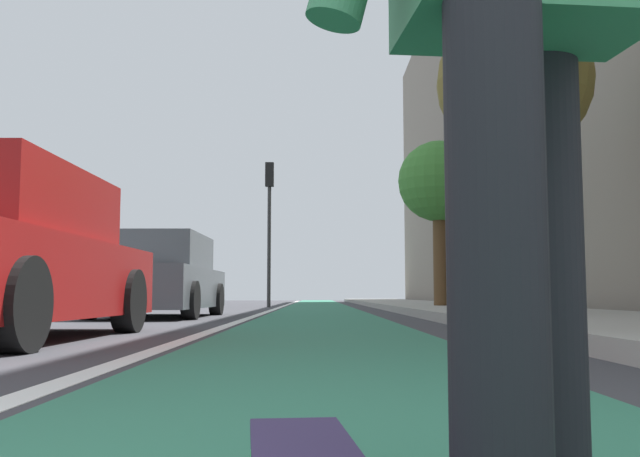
# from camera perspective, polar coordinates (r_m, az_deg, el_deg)

# --- Properties ---
(ground_plane) EXTENTS (80.00, 80.00, 0.00)m
(ground_plane) POSITION_cam_1_polar(r_m,az_deg,el_deg) (10.36, 0.08, -7.56)
(ground_plane) COLOR #38383D
(bike_lane_paint) EXTENTS (56.00, 2.15, 0.00)m
(bike_lane_paint) POSITION_cam_1_polar(r_m,az_deg,el_deg) (24.36, -0.15, -6.29)
(bike_lane_paint) COLOR #2D7256
(bike_lane_paint) RESTS_ON ground
(lane_stripe_white) EXTENTS (52.00, 0.16, 0.01)m
(lane_stripe_white) POSITION_cam_1_polar(r_m,az_deg,el_deg) (20.39, -3.58, -6.46)
(lane_stripe_white) COLOR silver
(lane_stripe_white) RESTS_ON ground
(sidewalk_curb) EXTENTS (52.00, 3.20, 0.15)m
(sidewalk_curb) POSITION_cam_1_polar(r_m,az_deg,el_deg) (18.67, 10.14, -6.27)
(sidewalk_curb) COLOR #9E9B93
(sidewalk_curb) RESTS_ON ground
(building_facade) EXTENTS (40.00, 1.20, 13.69)m
(building_facade) POSITION_cam_1_polar(r_m,az_deg,el_deg) (24.01, 14.21, 10.39)
(building_facade) COLOR gray
(building_facade) RESTS_ON ground
(parked_car_mid) EXTENTS (4.36, 1.91, 1.47)m
(parked_car_mid) POSITION_cam_1_polar(r_m,az_deg,el_deg) (13.08, -12.80, -3.89)
(parked_car_mid) COLOR #4C5156
(parked_car_mid) RESTS_ON ground
(traffic_light) EXTENTS (0.33, 0.28, 4.79)m
(traffic_light) POSITION_cam_1_polar(r_m,az_deg,el_deg) (23.56, -4.09, 1.67)
(traffic_light) COLOR #2D2D2D
(traffic_light) RESTS_ON ground
(street_tree_mid) EXTENTS (2.31, 2.31, 4.74)m
(street_tree_mid) POSITION_cam_1_polar(r_m,az_deg,el_deg) (11.21, 15.33, 11.10)
(street_tree_mid) COLOR brown
(street_tree_mid) RESTS_ON ground
(street_tree_far) EXTENTS (1.96, 1.96, 4.12)m
(street_tree_far) POSITION_cam_1_polar(r_m,az_deg,el_deg) (17.42, 9.51, 3.58)
(street_tree_far) COLOR brown
(street_tree_far) RESTS_ON ground
(pedestrian_distant) EXTENTS (0.45, 0.69, 1.59)m
(pedestrian_distant) POSITION_cam_1_polar(r_m,az_deg,el_deg) (11.41, 13.75, -2.64)
(pedestrian_distant) COLOR brown
(pedestrian_distant) RESTS_ON ground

